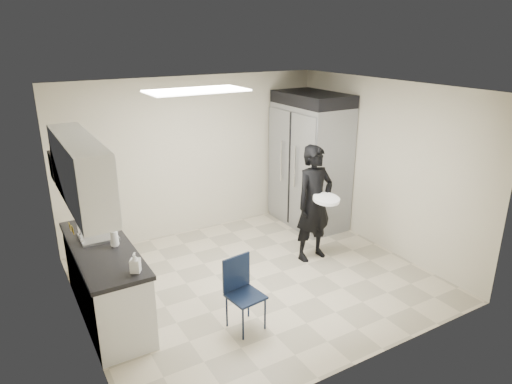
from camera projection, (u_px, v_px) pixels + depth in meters
floor at (256, 279)px, 6.32m from camera, size 4.50×4.50×0.00m
ceiling at (256, 88)px, 5.46m from camera, size 4.50×4.50×0.00m
back_wall at (195, 156)px, 7.51m from camera, size 4.50×0.00×4.50m
left_wall at (73, 226)px, 4.81m from camera, size 0.00×4.00×4.00m
right_wall at (383, 166)px, 6.96m from camera, size 0.00×4.00×4.00m
ceiling_panel at (197, 91)px, 5.50m from camera, size 1.20×0.60×0.02m
lower_counter at (106, 283)px, 5.41m from camera, size 0.60×1.90×0.86m
countertop at (102, 248)px, 5.26m from camera, size 0.64×1.95×0.05m
sink at (99, 241)px, 5.47m from camera, size 0.42×0.40×0.14m
faucet at (80, 233)px, 5.33m from camera, size 0.02×0.02×0.24m
upper_cabinets at (80, 172)px, 4.88m from camera, size 0.35×1.80×0.75m
towel_dispenser at (60, 165)px, 5.86m from camera, size 0.22×0.30×0.35m
notice_sticker_left at (73, 230)px, 4.92m from camera, size 0.00×0.12×0.07m
notice_sticker_right at (70, 227)px, 5.10m from camera, size 0.00×0.12×0.07m
commercial_fridge at (310, 166)px, 7.88m from camera, size 0.80×1.35×2.10m
fridge_compressor at (313, 99)px, 7.50m from camera, size 0.80×1.35×0.20m
folding_chair at (246, 296)px, 5.15m from camera, size 0.41×0.41×0.83m
man_tuxedo at (314, 203)px, 6.66m from camera, size 0.66×0.46×1.74m
bucket_lid at (326, 199)px, 6.42m from camera, size 0.40×0.40×0.05m
soap_bottle_a at (114, 236)px, 5.21m from camera, size 0.12×0.12×0.26m
soap_bottle_b at (135, 262)px, 4.65m from camera, size 0.13×0.14×0.22m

